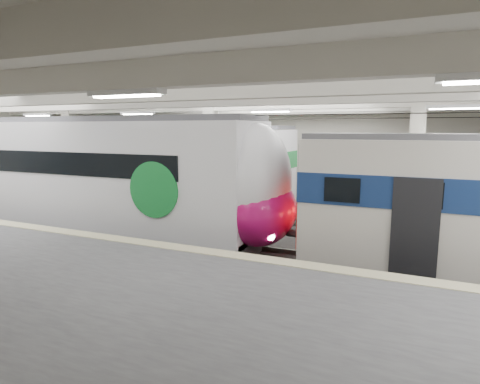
% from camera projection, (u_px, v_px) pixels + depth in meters
% --- Properties ---
extents(station_hall, '(36.00, 24.00, 5.75)m').
position_uv_depth(station_hall, '(226.00, 165.00, 11.58)').
color(station_hall, black).
rests_on(station_hall, ground).
extents(modern_emu, '(14.79, 3.05, 4.72)m').
position_uv_depth(modern_emu, '(125.00, 180.00, 15.36)').
color(modern_emu, white).
rests_on(modern_emu, ground).
extents(far_train, '(13.87, 3.44, 4.40)m').
position_uv_depth(far_train, '(164.00, 167.00, 21.13)').
color(far_train, white).
rests_on(far_train, ground).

